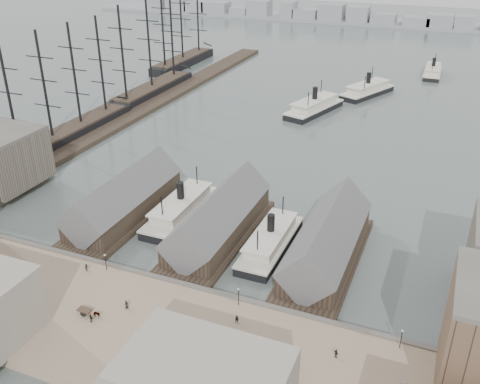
% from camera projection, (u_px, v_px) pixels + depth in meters
% --- Properties ---
extents(ground, '(900.00, 900.00, 0.00)m').
position_uv_depth(ground, '(186.00, 276.00, 113.69)').
color(ground, '#4D5956').
rests_on(ground, ground).
extents(quay, '(180.00, 30.00, 2.00)m').
position_uv_depth(quay, '(135.00, 331.00, 96.74)').
color(quay, gray).
rests_on(quay, ground).
extents(seawall, '(180.00, 1.20, 2.30)m').
position_uv_depth(seawall, '(174.00, 285.00, 108.88)').
color(seawall, '#59544C').
rests_on(seawall, ground).
extents(west_wharf, '(10.00, 220.00, 1.60)m').
position_uv_depth(west_wharf, '(152.00, 104.00, 219.03)').
color(west_wharf, '#2D231C').
rests_on(west_wharf, ground).
extents(ferry_shed_west, '(14.00, 42.00, 12.60)m').
position_uv_depth(ferry_shed_west, '(125.00, 201.00, 134.40)').
color(ferry_shed_west, '#2D231C').
rests_on(ferry_shed_west, ground).
extents(ferry_shed_center, '(14.00, 42.00, 12.60)m').
position_uv_depth(ferry_shed_center, '(219.00, 220.00, 125.52)').
color(ferry_shed_center, '#2D231C').
rests_on(ferry_shed_center, ground).
extents(ferry_shed_east, '(14.00, 42.00, 12.60)m').
position_uv_depth(ferry_shed_east, '(327.00, 243.00, 116.64)').
color(ferry_shed_east, '#2D231C').
rests_on(ferry_shed_east, ground).
extents(lamp_post_near_w, '(0.44, 0.44, 3.92)m').
position_uv_depth(lamp_post_near_w, '(105.00, 259.00, 110.92)').
color(lamp_post_near_w, black).
rests_on(lamp_post_near_w, quay).
extents(lamp_post_near_e, '(0.44, 0.44, 3.92)m').
position_uv_depth(lamp_post_near_e, '(238.00, 293.00, 100.67)').
color(lamp_post_near_e, black).
rests_on(lamp_post_near_e, quay).
extents(lamp_post_far_e, '(0.44, 0.44, 3.92)m').
position_uv_depth(lamp_post_far_e, '(402.00, 335.00, 90.42)').
color(lamp_post_far_e, black).
rests_on(lamp_post_far_e, quay).
extents(far_shore, '(500.00, 40.00, 15.72)m').
position_uv_depth(far_shore, '(397.00, 20.00, 388.22)').
color(far_shore, gray).
rests_on(far_shore, ground).
extents(ferry_docked_west, '(8.56, 28.52, 10.19)m').
position_uv_depth(ferry_docked_west, '(181.00, 208.00, 135.56)').
color(ferry_docked_west, black).
rests_on(ferry_docked_west, ground).
extents(ferry_docked_east, '(7.94, 26.46, 9.45)m').
position_uv_depth(ferry_docked_east, '(270.00, 240.00, 122.14)').
color(ferry_docked_east, black).
rests_on(ferry_docked_east, ground).
extents(ferry_open_near, '(17.46, 31.98, 10.94)m').
position_uv_depth(ferry_open_near, '(314.00, 106.00, 210.06)').
color(ferry_open_near, black).
rests_on(ferry_open_near, ground).
extents(ferry_open_mid, '(19.82, 30.68, 10.56)m').
position_uv_depth(ferry_open_mid, '(367.00, 90.00, 231.36)').
color(ferry_open_mid, black).
rests_on(ferry_open_mid, ground).
extents(ferry_open_far, '(8.55, 26.19, 9.28)m').
position_uv_depth(ferry_open_far, '(432.00, 71.00, 261.16)').
color(ferry_open_far, black).
rests_on(ferry_open_far, ground).
extents(sailing_ship_near, '(9.33, 64.26, 38.35)m').
position_uv_depth(sailing_ship_near, '(68.00, 132.00, 183.50)').
color(sailing_ship_near, black).
rests_on(sailing_ship_near, ground).
extents(sailing_ship_mid, '(9.71, 56.12, 39.93)m').
position_uv_depth(sailing_ship_mid, '(152.00, 89.00, 231.56)').
color(sailing_ship_mid, black).
rests_on(sailing_ship_mid, ground).
extents(sailing_ship_far, '(9.66, 53.67, 39.71)m').
position_uv_depth(sailing_ship_far, '(183.00, 60.00, 280.07)').
color(sailing_ship_far, black).
rests_on(sailing_ship_far, ground).
extents(horse_cart_center, '(4.77, 1.56, 1.43)m').
position_uv_depth(horse_cart_center, '(92.00, 313.00, 98.61)').
color(horse_cart_center, black).
rests_on(horse_cart_center, quay).
extents(horse_cart_right, '(4.64, 1.69, 1.64)m').
position_uv_depth(horse_cart_right, '(194.00, 367.00, 86.53)').
color(horse_cart_right, black).
rests_on(horse_cart_right, quay).
extents(pedestrian_2, '(0.77, 1.15, 1.65)m').
position_uv_depth(pedestrian_2, '(87.00, 267.00, 111.51)').
color(pedestrian_2, black).
rests_on(pedestrian_2, quay).
extents(pedestrian_3, '(1.04, 0.53, 1.71)m').
position_uv_depth(pedestrian_3, '(91.00, 318.00, 97.19)').
color(pedestrian_3, black).
rests_on(pedestrian_3, quay).
extents(pedestrian_4, '(0.95, 0.98, 1.70)m').
position_uv_depth(pedestrian_4, '(127.00, 305.00, 100.64)').
color(pedestrian_4, black).
rests_on(pedestrian_4, quay).
extents(pedestrian_5, '(0.78, 0.81, 1.79)m').
position_uv_depth(pedestrian_5, '(167.00, 326.00, 95.29)').
color(pedestrian_5, black).
rests_on(pedestrian_5, quay).
extents(pedestrian_6, '(0.81, 0.63, 1.66)m').
position_uv_depth(pedestrian_6, '(237.00, 320.00, 96.87)').
color(pedestrian_6, black).
rests_on(pedestrian_6, quay).
extents(pedestrian_7, '(1.29, 1.07, 1.74)m').
position_uv_depth(pedestrian_7, '(293.00, 376.00, 84.73)').
color(pedestrian_7, black).
rests_on(pedestrian_7, quay).
extents(pedestrian_8, '(1.09, 0.90, 1.74)m').
position_uv_depth(pedestrian_8, '(336.00, 354.00, 89.17)').
color(pedestrian_8, black).
rests_on(pedestrian_8, quay).
extents(pedestrian_10, '(0.75, 0.79, 1.75)m').
position_uv_depth(pedestrian_10, '(32.00, 291.00, 104.35)').
color(pedestrian_10, black).
rests_on(pedestrian_10, quay).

